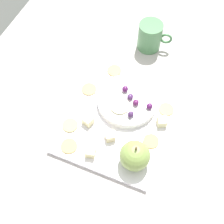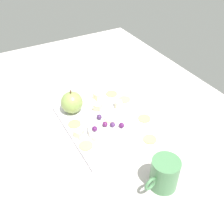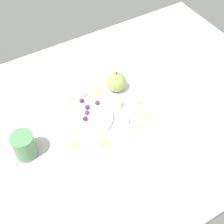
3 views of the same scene
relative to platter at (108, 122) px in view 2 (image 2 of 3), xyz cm
name	(u,v)px [view 2 (image 2 of 3)]	position (x,y,z in cm)	size (l,w,h in cm)	color
table	(108,124)	(1.79, -1.08, -2.83)	(146.01, 96.69, 4.32)	#BBB2B0
platter	(108,122)	(0.00, 0.00, 0.00)	(34.00, 28.10, 1.34)	white
serving_dish	(114,128)	(-5.24, 0.47, 1.85)	(17.20, 17.20, 2.35)	white
apple_whole	(72,102)	(10.87, 8.49, 4.60)	(7.85, 7.85, 7.85)	#84A04E
apple_stem	(71,92)	(10.87, 8.49, 9.12)	(0.50, 0.50, 1.20)	brown
cheese_cube_0	(119,104)	(4.96, -7.23, 1.94)	(2.54, 2.54, 2.54)	beige
cheese_cube_1	(97,96)	(13.21, -2.74, 1.94)	(2.54, 2.54, 2.54)	beige
cheese_cube_2	(98,107)	(7.00, 0.25, 1.94)	(2.54, 2.54, 2.54)	beige
cheese_cube_3	(79,134)	(-2.44, 11.81, 1.94)	(2.54, 2.54, 2.54)	beige
cracker_0	(86,146)	(-7.36, 11.70, 0.87)	(4.38, 4.38, 0.40)	tan
cracker_1	(112,94)	(13.42, -9.01, 0.87)	(4.38, 4.38, 0.40)	tan
cracker_2	(150,139)	(-14.77, -7.33, 0.87)	(4.38, 4.38, 0.40)	tan
cracker_3	(74,124)	(3.80, 10.81, 0.87)	(4.38, 4.38, 0.40)	tan
cracker_4	(144,119)	(-5.41, -11.67, 0.87)	(4.38, 4.38, 0.40)	tan
cracker_5	(125,99)	(7.68, -11.54, 0.87)	(4.38, 4.38, 0.40)	tan
grape_0	(105,124)	(-4.37, 3.31, 3.87)	(1.89, 1.70, 1.70)	#571B4E
grape_1	(95,129)	(-4.68, 7.20, 3.85)	(1.89, 1.70, 1.67)	#4D184F
grape_2	(122,125)	(-7.49, -1.06, 3.91)	(1.89, 1.70, 1.79)	#4F1951
grape_3	(113,124)	(-5.63, 1.18, 3.79)	(1.89, 1.70, 1.54)	#4B275B
grape_4	(99,117)	(-0.25, 3.31, 3.91)	(1.89, 1.70, 1.78)	#442654
apple_slice_0	(112,118)	(-1.99, -0.58, 3.32)	(5.39, 5.39, 0.60)	beige
cup	(163,174)	(-29.72, -0.74, 4.01)	(7.64, 10.80, 9.37)	#497D4F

